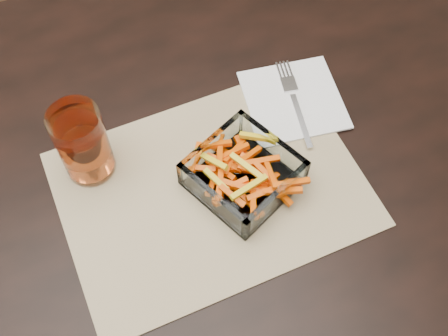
{
  "coord_description": "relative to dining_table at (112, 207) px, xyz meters",
  "views": [
    {
      "loc": [
        0.01,
        -0.46,
        1.51
      ],
      "look_at": [
        0.18,
        -0.07,
        0.78
      ],
      "focal_mm": 45.0,
      "sensor_mm": 36.0,
      "label": 1
    }
  ],
  "objects": [
    {
      "name": "tumbler",
      "position": [
        -0.01,
        0.03,
        0.15
      ],
      "size": [
        0.08,
        0.08,
        0.13
      ],
      "color": "white",
      "rests_on": "placemat"
    },
    {
      "name": "fork",
      "position": [
        0.34,
        0.02,
        0.1
      ],
      "size": [
        0.05,
        0.18,
        0.0
      ],
      "rotation": [
        0.0,
        0.0,
        -0.2
      ],
      "color": "silver",
      "rests_on": "napkin"
    },
    {
      "name": "glass_bowl",
      "position": [
        0.2,
        -0.09,
        0.11
      ],
      "size": [
        0.18,
        0.18,
        0.05
      ],
      "rotation": [
        0.0,
        0.0,
        0.41
      ],
      "color": "white",
      "rests_on": "placemat"
    },
    {
      "name": "napkin",
      "position": [
        0.34,
        0.02,
        0.09
      ],
      "size": [
        0.18,
        0.18,
        0.0
      ],
      "primitive_type": "cube",
      "rotation": [
        0.0,
        0.0,
        -0.16
      ],
      "color": "white",
      "rests_on": "placemat"
    },
    {
      "name": "dining_table",
      "position": [
        0.0,
        0.0,
        0.0
      ],
      "size": [
        1.6,
        0.9,
        0.75
      ],
      "color": "black",
      "rests_on": "ground"
    },
    {
      "name": "placemat",
      "position": [
        0.15,
        -0.08,
        0.09
      ],
      "size": [
        0.45,
        0.33,
        0.0
      ],
      "primitive_type": "cube",
      "rotation": [
        0.0,
        0.0,
        0.01
      ],
      "color": "tan",
      "rests_on": "dining_table"
    }
  ]
}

